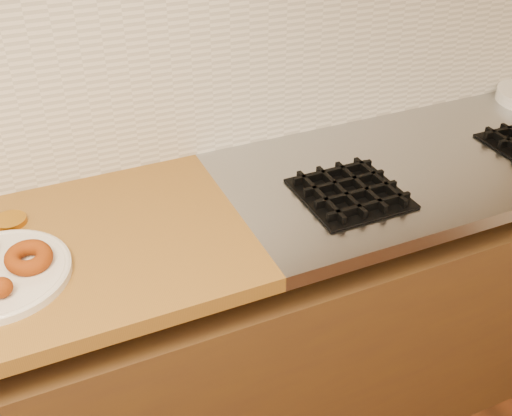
% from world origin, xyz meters
% --- Properties ---
extents(base_cabinet, '(3.60, 0.60, 0.77)m').
position_xyz_m(base_cabinet, '(0.00, 1.69, 0.39)').
color(base_cabinet, '#4D3114').
rests_on(base_cabinet, floor).
extents(stovetop, '(1.30, 0.62, 0.04)m').
position_xyz_m(stovetop, '(1.15, 1.69, 0.88)').
color(stovetop, '#9EA0A5').
rests_on(stovetop, base_cabinet).
extents(burner_grates, '(0.91, 0.26, 0.03)m').
position_xyz_m(burner_grates, '(1.13, 1.61, 0.91)').
color(burner_grates, black).
rests_on(burner_grates, stovetop).
extents(ring_donut, '(0.13, 0.13, 0.05)m').
position_xyz_m(ring_donut, '(-0.00, 1.63, 0.94)').
color(ring_donut, '#852F07').
rests_on(ring_donut, donut_plate).
extents(brass_jar_lid, '(0.10, 0.10, 0.01)m').
position_xyz_m(brass_jar_lid, '(-0.03, 1.84, 0.91)').
color(brass_jar_lid, '#B1751C').
rests_on(brass_jar_lid, butcher_block).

